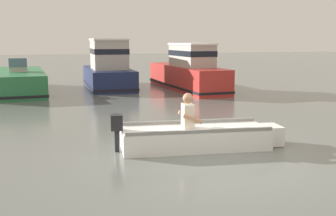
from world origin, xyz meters
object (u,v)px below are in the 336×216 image
Objects in this scene: moored_boat_green at (19,82)px; rowboat_with_person at (198,136)px; moored_boat_red at (188,72)px; moored_boat_navy at (108,70)px.

rowboat_with_person is at bearing -69.26° from moored_boat_green.
moored_boat_red is at bearing -9.22° from moored_boat_green.
moored_boat_green is 4.05m from moored_boat_navy.
moored_boat_green is 0.97× the size of moored_boat_red.
moored_boat_green is 1.22× the size of moored_boat_navy.
moored_boat_green is at bearing -173.88° from moored_boat_navy.
moored_boat_navy is 3.79m from moored_boat_red.
rowboat_with_person is at bearing -88.93° from moored_boat_navy.
moored_boat_red is at bearing 72.16° from rowboat_with_person.
moored_boat_navy reaches higher than moored_boat_green.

